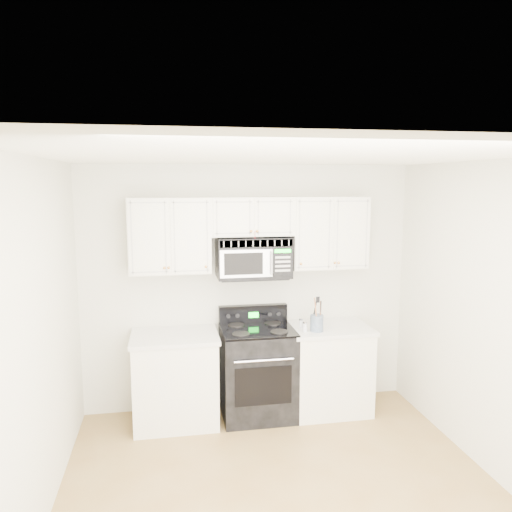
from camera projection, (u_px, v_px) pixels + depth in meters
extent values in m
cube|color=olive|center=(286.00, 500.00, 3.83)|extent=(3.50, 3.50, 0.01)
cube|color=white|center=(289.00, 156.00, 3.45)|extent=(3.50, 3.50, 0.01)
cube|color=silver|center=(249.00, 287.00, 5.34)|extent=(3.50, 0.01, 2.60)
cube|color=silver|center=(395.00, 474.00, 1.94)|extent=(3.50, 0.01, 2.60)
cube|color=silver|center=(33.00, 351.00, 3.33)|extent=(0.01, 3.50, 2.60)
cube|color=silver|center=(502.00, 325.00, 3.95)|extent=(0.01, 3.50, 2.60)
cube|color=silver|center=(176.00, 380.00, 5.02)|extent=(0.82, 0.63, 0.88)
cube|color=silver|center=(174.00, 336.00, 4.95)|extent=(0.86, 0.65, 0.04)
cube|color=black|center=(176.00, 415.00, 5.12)|extent=(0.82, 0.55, 0.10)
cube|color=silver|center=(328.00, 370.00, 5.30)|extent=(0.82, 0.63, 0.88)
cube|color=silver|center=(329.00, 328.00, 5.24)|extent=(0.86, 0.65, 0.04)
cube|color=black|center=(326.00, 403.00, 5.40)|extent=(0.82, 0.55, 0.10)
cube|color=black|center=(258.00, 373.00, 5.17)|extent=(0.74, 0.63, 0.92)
cube|color=black|center=(263.00, 386.00, 4.86)|extent=(0.56, 0.01, 0.39)
cylinder|color=silver|center=(264.00, 361.00, 4.79)|extent=(0.58, 0.02, 0.02)
cube|color=black|center=(258.00, 330.00, 5.10)|extent=(0.74, 0.63, 0.02)
cube|color=black|center=(253.00, 314.00, 5.35)|extent=(0.74, 0.08, 0.19)
cube|color=#09FF1F|center=(254.00, 315.00, 5.31)|extent=(0.11, 0.00, 0.06)
cube|color=silver|center=(170.00, 235.00, 4.95)|extent=(0.80, 0.33, 0.75)
cube|color=silver|center=(328.00, 232.00, 5.24)|extent=(0.80, 0.33, 0.75)
cube|color=silver|center=(251.00, 216.00, 5.07)|extent=(0.84, 0.33, 0.39)
sphere|color=gold|center=(169.00, 268.00, 4.81)|extent=(0.03, 0.03, 0.03)
sphere|color=gold|center=(206.00, 267.00, 4.87)|extent=(0.03, 0.03, 0.03)
sphere|color=gold|center=(301.00, 264.00, 5.04)|extent=(0.03, 0.03, 0.03)
sphere|color=gold|center=(335.00, 263.00, 5.10)|extent=(0.03, 0.03, 0.03)
sphere|color=gold|center=(251.00, 231.00, 4.90)|extent=(0.03, 0.03, 0.03)
sphere|color=gold|center=(257.00, 231.00, 4.91)|extent=(0.03, 0.03, 0.03)
cylinder|color=red|center=(255.00, 237.00, 4.91)|extent=(0.01, 0.00, 0.11)
sphere|color=gold|center=(255.00, 243.00, 4.92)|extent=(0.04, 0.04, 0.04)
cube|color=black|center=(253.00, 257.00, 5.11)|extent=(0.75, 0.38, 0.42)
cube|color=#B4B2AE|center=(257.00, 243.00, 4.91)|extent=(0.73, 0.01, 0.07)
cube|color=#B7B7B7|center=(246.00, 264.00, 4.91)|extent=(0.53, 0.01, 0.28)
cube|color=black|center=(244.00, 264.00, 4.90)|extent=(0.39, 0.01, 0.22)
cube|color=black|center=(283.00, 263.00, 4.98)|extent=(0.21, 0.01, 0.28)
cube|color=#09FF1F|center=(283.00, 251.00, 4.95)|extent=(0.17, 0.00, 0.03)
cylinder|color=silver|center=(272.00, 264.00, 4.92)|extent=(0.02, 0.02, 0.24)
cylinder|color=slate|center=(317.00, 323.00, 5.05)|extent=(0.13, 0.13, 0.17)
cylinder|color=#935937|center=(320.00, 315.00, 5.05)|extent=(0.01, 0.01, 0.29)
cylinder|color=black|center=(314.00, 313.00, 5.07)|extent=(0.01, 0.01, 0.31)
cylinder|color=#935937|center=(316.00, 314.00, 5.00)|extent=(0.01, 0.01, 0.33)
cylinder|color=black|center=(320.00, 315.00, 5.05)|extent=(0.01, 0.01, 0.29)
cylinder|color=silver|center=(301.00, 324.00, 5.18)|extent=(0.04, 0.04, 0.08)
cylinder|color=silver|center=(301.00, 319.00, 5.17)|extent=(0.04, 0.04, 0.02)
cylinder|color=silver|center=(305.00, 327.00, 5.03)|extent=(0.04, 0.04, 0.09)
cylinder|color=silver|center=(305.00, 322.00, 5.03)|extent=(0.04, 0.04, 0.02)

